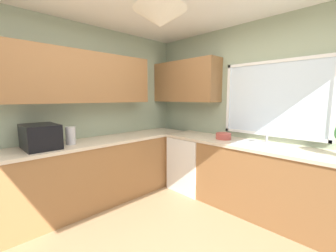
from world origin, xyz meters
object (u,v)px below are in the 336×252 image
object	(u,v)px
kettle	(71,136)
bowl	(223,136)
microwave	(40,136)
sink_assembly	(262,144)
dishwasher	(192,163)

from	to	relation	value
kettle	bowl	bearing A→B (deg)	55.40
microwave	bowl	bearing A→B (deg)	59.63
microwave	sink_assembly	size ratio (longest dim) A/B	0.77
microwave	dishwasher	bearing A→B (deg)	72.13
dishwasher	bowl	world-z (taller)	bowl
kettle	sink_assembly	size ratio (longest dim) A/B	0.37
dishwasher	sink_assembly	distance (m)	1.22
microwave	kettle	bearing A→B (deg)	86.65
kettle	bowl	size ratio (longest dim) A/B	1.06
microwave	bowl	size ratio (longest dim) A/B	2.20
sink_assembly	dishwasher	bearing A→B (deg)	-178.14
microwave	kettle	size ratio (longest dim) A/B	2.08
dishwasher	kettle	xyz separation A→B (m)	(-0.64, -1.71, 0.60)
dishwasher	kettle	bearing A→B (deg)	-110.57
dishwasher	bowl	bearing A→B (deg)	3.08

